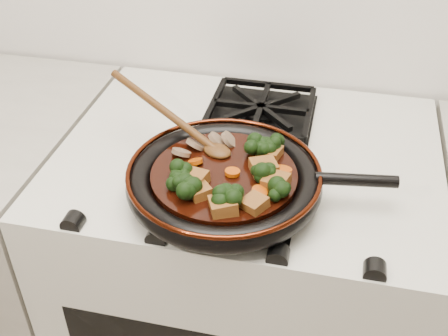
# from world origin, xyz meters

# --- Properties ---
(stove) EXTENTS (0.76, 0.60, 0.90)m
(stove) POSITION_xyz_m (0.00, 1.69, 0.45)
(stove) COLOR silver
(stove) RESTS_ON ground
(burner_grate_front) EXTENTS (0.23, 0.23, 0.03)m
(burner_grate_front) POSITION_xyz_m (0.00, 1.55, 0.91)
(burner_grate_front) COLOR black
(burner_grate_front) RESTS_ON stove
(burner_grate_back) EXTENTS (0.23, 0.23, 0.03)m
(burner_grate_back) POSITION_xyz_m (0.00, 1.83, 0.91)
(burner_grate_back) COLOR black
(burner_grate_back) RESTS_ON stove
(skillet) EXTENTS (0.47, 0.34, 0.05)m
(skillet) POSITION_xyz_m (-0.01, 1.53, 0.94)
(skillet) COLOR black
(skillet) RESTS_ON burner_grate_front
(braising_sauce) EXTENTS (0.26, 0.26, 0.02)m
(braising_sauce) POSITION_xyz_m (-0.02, 1.53, 0.95)
(braising_sauce) COLOR black
(braising_sauce) RESTS_ON skillet
(tofu_cube_0) EXTENTS (0.05, 0.05, 0.03)m
(tofu_cube_0) POSITION_xyz_m (0.08, 1.52, 0.97)
(tofu_cube_0) COLOR brown
(tofu_cube_0) RESTS_ON braising_sauce
(tofu_cube_1) EXTENTS (0.05, 0.05, 0.03)m
(tofu_cube_1) POSITION_xyz_m (-0.06, 1.49, 0.97)
(tofu_cube_1) COLOR brown
(tofu_cube_1) RESTS_ON braising_sauce
(tofu_cube_2) EXTENTS (0.04, 0.05, 0.02)m
(tofu_cube_2) POSITION_xyz_m (0.06, 1.60, 0.97)
(tofu_cube_2) COLOR brown
(tofu_cube_2) RESTS_ON braising_sauce
(tofu_cube_3) EXTENTS (0.06, 0.06, 0.02)m
(tofu_cube_3) POSITION_xyz_m (0.05, 1.55, 0.97)
(tofu_cube_3) COLOR brown
(tofu_cube_3) RESTS_ON braising_sauce
(tofu_cube_4) EXTENTS (0.04, 0.04, 0.02)m
(tofu_cube_4) POSITION_xyz_m (0.04, 1.61, 0.97)
(tofu_cube_4) COLOR brown
(tofu_cube_4) RESTS_ON braising_sauce
(tofu_cube_5) EXTENTS (0.05, 0.05, 0.03)m
(tofu_cube_5) POSITION_xyz_m (0.05, 1.46, 0.97)
(tofu_cube_5) COLOR brown
(tofu_cube_5) RESTS_ON braising_sauce
(tofu_cube_6) EXTENTS (0.05, 0.05, 0.03)m
(tofu_cube_6) POSITION_xyz_m (-0.04, 1.47, 0.97)
(tofu_cube_6) COLOR brown
(tofu_cube_6) RESTS_ON braising_sauce
(tofu_cube_7) EXTENTS (0.06, 0.06, 0.03)m
(tofu_cube_7) POSITION_xyz_m (0.00, 1.44, 0.97)
(tofu_cube_7) COLOR brown
(tofu_cube_7) RESTS_ON braising_sauce
(broccoli_floret_0) EXTENTS (0.08, 0.08, 0.07)m
(broccoli_floret_0) POSITION_xyz_m (-0.08, 1.50, 0.97)
(broccoli_floret_0) COLOR black
(broccoli_floret_0) RESTS_ON braising_sauce
(broccoli_floret_1) EXTENTS (0.09, 0.09, 0.06)m
(broccoli_floret_1) POSITION_xyz_m (0.05, 1.61, 0.97)
(broccoli_floret_1) COLOR black
(broccoli_floret_1) RESTS_ON braising_sauce
(broccoli_floret_2) EXTENTS (0.08, 0.09, 0.08)m
(broccoli_floret_2) POSITION_xyz_m (0.01, 1.45, 0.97)
(broccoli_floret_2) COLOR black
(broccoli_floret_2) RESTS_ON braising_sauce
(broccoli_floret_3) EXTENTS (0.08, 0.07, 0.07)m
(broccoli_floret_3) POSITION_xyz_m (0.05, 1.62, 0.97)
(broccoli_floret_3) COLOR black
(broccoli_floret_3) RESTS_ON braising_sauce
(broccoli_floret_4) EXTENTS (0.09, 0.08, 0.07)m
(broccoli_floret_4) POSITION_xyz_m (0.05, 1.53, 0.97)
(broccoli_floret_4) COLOR black
(broccoli_floret_4) RESTS_ON braising_sauce
(broccoli_floret_5) EXTENTS (0.09, 0.09, 0.06)m
(broccoli_floret_5) POSITION_xyz_m (-0.08, 1.47, 0.97)
(broccoli_floret_5) COLOR black
(broccoli_floret_5) RESTS_ON braising_sauce
(broccoli_floret_6) EXTENTS (0.07, 0.07, 0.06)m
(broccoli_floret_6) POSITION_xyz_m (0.05, 1.60, 0.97)
(broccoli_floret_6) COLOR black
(broccoli_floret_6) RESTS_ON braising_sauce
(broccoli_floret_7) EXTENTS (0.08, 0.08, 0.07)m
(broccoli_floret_7) POSITION_xyz_m (0.03, 1.60, 0.97)
(broccoli_floret_7) COLOR black
(broccoli_floret_7) RESTS_ON braising_sauce
(broccoli_floret_8) EXTENTS (0.08, 0.09, 0.07)m
(broccoli_floret_8) POSITION_xyz_m (0.08, 1.49, 0.97)
(broccoli_floret_8) COLOR black
(broccoli_floret_8) RESTS_ON braising_sauce
(broccoli_floret_9) EXTENTS (0.09, 0.09, 0.06)m
(broccoli_floret_9) POSITION_xyz_m (-0.06, 1.46, 0.97)
(broccoli_floret_9) COLOR black
(broccoli_floret_9) RESTS_ON braising_sauce
(carrot_coin_0) EXTENTS (0.03, 0.03, 0.02)m
(carrot_coin_0) POSITION_xyz_m (0.08, 1.56, 0.96)
(carrot_coin_0) COLOR #B03F04
(carrot_coin_0) RESTS_ON braising_sauce
(carrot_coin_1) EXTENTS (0.03, 0.03, 0.01)m
(carrot_coin_1) POSITION_xyz_m (-0.00, 1.53, 0.96)
(carrot_coin_1) COLOR #B03F04
(carrot_coin_1) RESTS_ON braising_sauce
(carrot_coin_2) EXTENTS (0.03, 0.03, 0.02)m
(carrot_coin_2) POSITION_xyz_m (0.05, 1.49, 0.96)
(carrot_coin_2) COLOR #B03F04
(carrot_coin_2) RESTS_ON braising_sauce
(carrot_coin_3) EXTENTS (0.03, 0.03, 0.02)m
(carrot_coin_3) POSITION_xyz_m (-0.07, 1.55, 0.96)
(carrot_coin_3) COLOR #B03F04
(carrot_coin_3) RESTS_ON braising_sauce
(mushroom_slice_0) EXTENTS (0.04, 0.04, 0.03)m
(mushroom_slice_0) POSITION_xyz_m (-0.03, 1.63, 0.97)
(mushroom_slice_0) COLOR brown
(mushroom_slice_0) RESTS_ON braising_sauce
(mushroom_slice_1) EXTENTS (0.05, 0.05, 0.03)m
(mushroom_slice_1) POSITION_xyz_m (-0.05, 1.62, 0.97)
(mushroom_slice_1) COLOR brown
(mushroom_slice_1) RESTS_ON braising_sauce
(mushroom_slice_2) EXTENTS (0.05, 0.05, 0.02)m
(mushroom_slice_2) POSITION_xyz_m (-0.10, 1.57, 0.97)
(mushroom_slice_2) COLOR brown
(mushroom_slice_2) RESTS_ON braising_sauce
(mushroom_slice_3) EXTENTS (0.05, 0.05, 0.03)m
(mushroom_slice_3) POSITION_xyz_m (-0.08, 1.60, 0.97)
(mushroom_slice_3) COLOR brown
(mushroom_slice_3) RESTS_ON braising_sauce
(wooden_spoon) EXTENTS (0.16, 0.10, 0.27)m
(wooden_spoon) POSITION_xyz_m (-0.11, 1.63, 0.99)
(wooden_spoon) COLOR #4E2C10
(wooden_spoon) RESTS_ON braising_sauce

